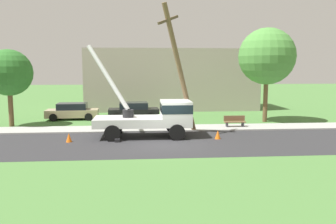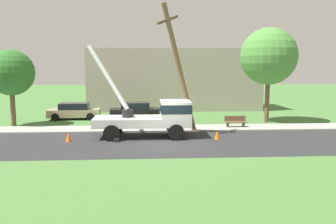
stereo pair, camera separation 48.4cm
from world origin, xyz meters
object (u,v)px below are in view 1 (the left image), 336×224
at_px(roadside_tree_far, 9,73).
at_px(traffic_cone_behind, 69,138).
at_px(leaning_utility_pole, 180,69).
at_px(traffic_cone_ahead, 218,135).
at_px(utility_truck, 156,115).
at_px(roadside_tree_near, 267,56).
at_px(park_bench, 235,122).
at_px(parked_sedan_black, 134,110).
at_px(parked_sedan_tan, 72,111).

bearing_deg(roadside_tree_far, traffic_cone_behind, -48.13).
relative_size(leaning_utility_pole, traffic_cone_ahead, 15.34).
height_order(leaning_utility_pole, roadside_tree_far, leaning_utility_pole).
height_order(utility_truck, traffic_cone_ahead, utility_truck).
relative_size(traffic_cone_behind, roadside_tree_near, 0.07).
bearing_deg(roadside_tree_near, utility_truck, -149.27).
relative_size(park_bench, roadside_tree_near, 0.21).
bearing_deg(traffic_cone_behind, parked_sedan_black, 68.68).
xyz_separation_m(leaning_utility_pole, park_bench, (4.41, 2.10, -3.93)).
bearing_deg(leaning_utility_pole, roadside_tree_near, 31.65).
relative_size(traffic_cone_ahead, park_bench, 0.35).
relative_size(utility_truck, traffic_cone_ahead, 12.08).
bearing_deg(traffic_cone_behind, utility_truck, 12.92).
relative_size(utility_truck, traffic_cone_behind, 12.08).
xyz_separation_m(traffic_cone_ahead, roadside_tree_far, (-14.70, 5.96, 3.80)).
relative_size(traffic_cone_behind, parked_sedan_black, 0.13).
xyz_separation_m(traffic_cone_ahead, traffic_cone_behind, (-9.19, -0.19, 0.00)).
bearing_deg(parked_sedan_black, traffic_cone_behind, -111.32).
bearing_deg(utility_truck, roadside_tree_far, 155.53).
bearing_deg(leaning_utility_pole, utility_truck, -153.82).
bearing_deg(roadside_tree_near, parked_sedan_tan, 170.76).
xyz_separation_m(traffic_cone_behind, parked_sedan_tan, (-1.53, 9.40, 0.43)).
distance_m(parked_sedan_tan, parked_sedan_black, 5.29).
xyz_separation_m(leaning_utility_pole, traffic_cone_behind, (-6.95, -2.02, -4.12)).
relative_size(parked_sedan_tan, parked_sedan_black, 1.00).
bearing_deg(roadside_tree_near, parked_sedan_black, 165.41).
relative_size(parked_sedan_tan, roadside_tree_far, 0.76).
height_order(traffic_cone_ahead, park_bench, park_bench).
xyz_separation_m(leaning_utility_pole, traffic_cone_ahead, (2.24, -1.83, -4.12)).
height_order(park_bench, roadside_tree_far, roadside_tree_far).
relative_size(leaning_utility_pole, parked_sedan_black, 1.92).
height_order(leaning_utility_pole, traffic_cone_ahead, leaning_utility_pole).
height_order(traffic_cone_ahead, parked_sedan_black, parked_sedan_black).
distance_m(leaning_utility_pole, roadside_tree_near, 9.09).
height_order(parked_sedan_tan, parked_sedan_black, same).
bearing_deg(parked_sedan_black, roadside_tree_near, -14.59).
height_order(utility_truck, traffic_cone_behind, utility_truck).
bearing_deg(roadside_tree_far, leaning_utility_pole, -18.31).
xyz_separation_m(parked_sedan_tan, roadside_tree_near, (16.18, -2.63, 4.66)).
bearing_deg(roadside_tree_far, roadside_tree_near, 1.76).
xyz_separation_m(leaning_utility_pole, roadside_tree_far, (-12.47, 4.12, -0.32)).
height_order(leaning_utility_pole, traffic_cone_behind, leaning_utility_pole).
bearing_deg(leaning_utility_pole, roadside_tree_far, 161.69).
bearing_deg(traffic_cone_behind, parked_sedan_tan, 99.27).
xyz_separation_m(traffic_cone_behind, park_bench, (11.36, 4.12, 0.18)).
distance_m(traffic_cone_behind, roadside_tree_near, 16.92).
bearing_deg(utility_truck, roadside_tree_near, 30.73).
bearing_deg(traffic_cone_ahead, roadside_tree_near, 50.30).
relative_size(leaning_utility_pole, roadside_tree_near, 1.12).
relative_size(utility_truck, roadside_tree_far, 1.16).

